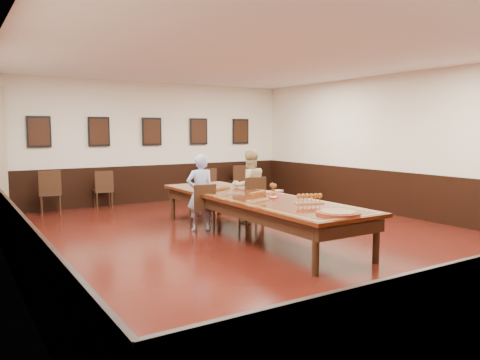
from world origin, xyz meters
TOP-DOWN VIEW (x-y plane):
  - floor at (0.00, 0.00)m, footprint 8.00×10.00m
  - ceiling at (0.00, 0.00)m, footprint 8.00×10.00m
  - wall_back at (0.00, 5.01)m, footprint 8.00×0.02m
  - wall_left at (-4.01, 0.00)m, footprint 0.02×10.00m
  - wall_right at (4.01, 0.00)m, footprint 0.02×10.00m
  - chair_man at (-0.58, 0.95)m, footprint 0.50×0.53m
  - chair_woman at (0.65, 1.09)m, footprint 0.54×0.58m
  - spare_chair_a at (-2.69, 4.49)m, footprint 0.55×0.59m
  - spare_chair_b at (-1.42, 4.66)m, footprint 0.49×0.52m
  - spare_chair_c at (1.50, 4.63)m, footprint 0.48×0.51m
  - spare_chair_d at (2.55, 4.76)m, footprint 0.47×0.51m
  - person_man at (-0.56, 1.04)m, footprint 0.59×0.43m
  - person_woman at (0.67, 1.19)m, footprint 0.86×0.72m
  - pink_phone at (0.60, -0.01)m, footprint 0.08×0.15m
  - wainscoting at (0.00, 0.00)m, footprint 8.00×10.00m
  - conference_table at (0.00, 0.00)m, footprint 1.40×5.00m
  - posters at (0.00, 4.94)m, footprint 6.14×0.04m
  - flight_a at (-0.43, 0.39)m, footprint 0.44×0.31m
  - flight_b at (0.60, 0.25)m, footprint 0.49×0.28m
  - flight_c at (-0.29, -0.53)m, footprint 0.49×0.30m
  - flight_d at (0.26, -1.19)m, footprint 0.48×0.28m
  - red_plate_grp at (0.16, -0.36)m, footprint 0.19×0.19m
  - carved_platter at (-0.02, -2.15)m, footprint 0.71×0.71m

SIDE VIEW (x-z plane):
  - floor at x=0.00m, z-range -0.02..0.00m
  - spare_chair_c at x=1.50m, z-range 0.00..0.88m
  - spare_chair_d at x=2.55m, z-range 0.00..0.91m
  - chair_man at x=-0.58m, z-range 0.00..0.93m
  - spare_chair_b at x=-1.42m, z-range 0.00..0.94m
  - chair_woman at x=0.65m, z-range 0.00..0.99m
  - wainscoting at x=0.00m, z-range 0.00..1.00m
  - spare_chair_a at x=-2.69m, z-range 0.00..1.02m
  - conference_table at x=0.00m, z-range 0.23..0.99m
  - person_man at x=-0.56m, z-range 0.00..1.48m
  - pink_phone at x=0.60m, z-range 0.75..0.76m
  - red_plate_grp at x=0.16m, z-range 0.75..0.77m
  - person_woman at x=0.67m, z-range 0.00..1.54m
  - carved_platter at x=-0.02m, z-range 0.75..0.80m
  - flight_a at x=-0.43m, z-range 0.74..0.90m
  - flight_d at x=0.26m, z-range 0.74..0.91m
  - flight_b at x=0.60m, z-range 0.74..0.92m
  - flight_c at x=-0.29m, z-range 0.74..0.92m
  - wall_back at x=0.00m, z-range 0.00..3.20m
  - wall_left at x=-4.01m, z-range 0.00..3.20m
  - wall_right at x=4.01m, z-range 0.00..3.20m
  - posters at x=0.00m, z-range 1.53..2.27m
  - ceiling at x=0.00m, z-range 3.20..3.22m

